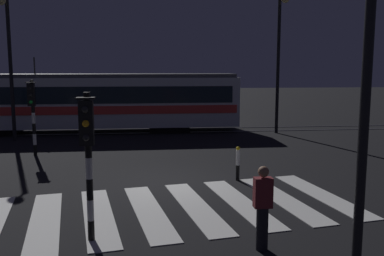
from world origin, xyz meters
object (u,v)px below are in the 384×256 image
at_px(traffic_light_corner_far_left, 32,106).
at_px(street_lamp_trackside_left, 8,51).
at_px(street_lamp_trackside_right, 280,48).
at_px(pedestrian_waiting_at_kerb, 263,207).
at_px(tram, 84,101).
at_px(traffic_light_kerb_mid_left, 88,145).
at_px(bollard_island_edge, 238,163).
at_px(street_lamp_near_kerb, 378,28).

distance_m(traffic_light_corner_far_left, street_lamp_trackside_left, 4.82).
relative_size(traffic_light_corner_far_left, street_lamp_trackside_right, 0.43).
bearing_deg(pedestrian_waiting_at_kerb, tram, 109.06).
relative_size(traffic_light_kerb_mid_left, bollard_island_edge, 2.82).
xyz_separation_m(traffic_light_corner_far_left, bollard_island_edge, (7.48, -4.72, -1.49)).
bearing_deg(street_lamp_trackside_right, pedestrian_waiting_at_kerb, -108.77).
xyz_separation_m(traffic_light_corner_far_left, traffic_light_kerb_mid_left, (3.37, -9.22, 0.01)).
distance_m(street_lamp_trackside_right, bollard_island_edge, 11.06).
distance_m(tram, bollard_island_edge, 12.75).
distance_m(tram, pedestrian_waiting_at_kerb, 17.24).
bearing_deg(tram, street_lamp_trackside_right, -9.04).
bearing_deg(street_lamp_near_kerb, street_lamp_trackside_right, 77.78).
xyz_separation_m(traffic_light_kerb_mid_left, street_lamp_trackside_right, (8.40, 13.85, 2.56)).
bearing_deg(street_lamp_near_kerb, tram, 112.50).
relative_size(street_lamp_near_kerb, bollard_island_edge, 6.01).
height_order(street_lamp_trackside_left, pedestrian_waiting_at_kerb, street_lamp_trackside_left).
xyz_separation_m(street_lamp_trackside_right, street_lamp_trackside_left, (-13.71, -0.88, -0.24)).
bearing_deg(street_lamp_near_kerb, pedestrian_waiting_at_kerb, 145.32).
xyz_separation_m(street_lamp_trackside_right, tram, (-10.58, 1.68, -2.87)).
xyz_separation_m(street_lamp_near_kerb, pedestrian_waiting_at_kerb, (-1.57, 1.08, -3.40)).
relative_size(traffic_light_kerb_mid_left, tram, 0.18).
bearing_deg(traffic_light_corner_far_left, tram, 79.30).
bearing_deg(bollard_island_edge, traffic_light_corner_far_left, 147.72).
height_order(street_lamp_trackside_right, street_lamp_trackside_left, street_lamp_trackside_right).
xyz_separation_m(street_lamp_near_kerb, street_lamp_trackside_left, (-10.31, 14.79, 0.11)).
xyz_separation_m(traffic_light_kerb_mid_left, pedestrian_waiting_at_kerb, (3.44, -0.74, -1.18)).
bearing_deg(traffic_light_kerb_mid_left, street_lamp_near_kerb, -20.01).
bearing_deg(tram, traffic_light_corner_far_left, -100.70).
distance_m(traffic_light_kerb_mid_left, bollard_island_edge, 6.27).
bearing_deg(bollard_island_edge, street_lamp_trackside_left, 138.01).
height_order(street_lamp_near_kerb, pedestrian_waiting_at_kerb, street_lamp_near_kerb).
bearing_deg(bollard_island_edge, pedestrian_waiting_at_kerb, -97.20).
relative_size(street_lamp_near_kerb, pedestrian_waiting_at_kerb, 3.90).
xyz_separation_m(street_lamp_trackside_right, bollard_island_edge, (-4.30, -9.35, -4.06)).
relative_size(street_lamp_near_kerb, tram, 0.39).
bearing_deg(bollard_island_edge, tram, 119.67).
bearing_deg(bollard_island_edge, street_lamp_trackside_right, 65.32).
bearing_deg(street_lamp_near_kerb, street_lamp_trackside_left, 124.89).
height_order(tram, pedestrian_waiting_at_kerb, tram).
xyz_separation_m(traffic_light_kerb_mid_left, tram, (-2.18, 15.53, -0.31)).
height_order(traffic_light_kerb_mid_left, street_lamp_near_kerb, street_lamp_near_kerb).
height_order(street_lamp_trackside_left, tram, street_lamp_trackside_left).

